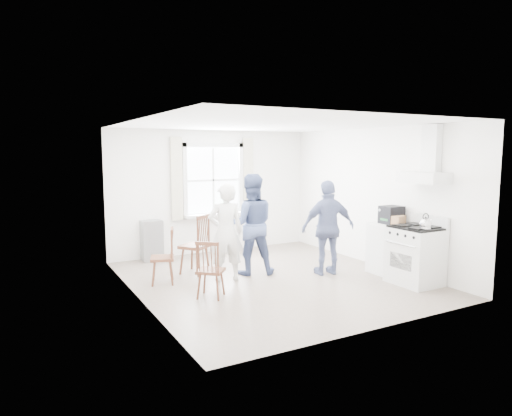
% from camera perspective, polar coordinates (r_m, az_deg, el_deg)
% --- Properties ---
extents(room_shell, '(4.62, 5.12, 2.64)m').
position_cam_1_polar(room_shell, '(7.60, 2.08, 0.59)').
color(room_shell, '#7C6C60').
rests_on(room_shell, ground).
extents(window_assembly, '(1.88, 0.24, 1.70)m').
position_cam_1_polar(window_assembly, '(9.75, -5.31, 2.96)').
color(window_assembly, white).
rests_on(window_assembly, room_shell).
extents(range_hood, '(0.45, 0.76, 0.94)m').
position_cam_1_polar(range_hood, '(7.85, 20.50, 4.76)').
color(range_hood, silver).
rests_on(range_hood, room_shell).
extents(shelf_unit, '(0.40, 0.30, 0.80)m').
position_cam_1_polar(shelf_unit, '(9.32, -12.88, -3.97)').
color(shelf_unit, gray).
rests_on(shelf_unit, ground).
extents(gas_stove, '(0.68, 0.76, 1.12)m').
position_cam_1_polar(gas_stove, '(7.91, 19.29, -5.54)').
color(gas_stove, silver).
rests_on(gas_stove, ground).
extents(kettle, '(0.18, 0.18, 0.26)m').
position_cam_1_polar(kettle, '(7.55, 20.42, -1.89)').
color(kettle, silver).
rests_on(kettle, gas_stove).
extents(low_cabinet, '(0.50, 0.55, 0.90)m').
position_cam_1_polar(low_cabinet, '(8.43, 16.06, -4.88)').
color(low_cabinet, silver).
rests_on(low_cabinet, ground).
extents(stereo_stack, '(0.35, 0.32, 0.31)m').
position_cam_1_polar(stereo_stack, '(8.33, 16.57, -0.82)').
color(stereo_stack, black).
rests_on(stereo_stack, low_cabinet).
extents(cardboard_box, '(0.29, 0.24, 0.16)m').
position_cam_1_polar(cardboard_box, '(8.20, 17.27, -1.48)').
color(cardboard_box, '#A0754D').
rests_on(cardboard_box, low_cabinet).
extents(windsor_chair_a, '(0.62, 0.62, 1.07)m').
position_cam_1_polar(windsor_chair_a, '(8.11, -7.01, -3.67)').
color(windsor_chair_a, '#4D2718').
rests_on(windsor_chair_a, ground).
extents(windsor_chair_b, '(0.51, 0.51, 0.88)m').
position_cam_1_polar(windsor_chair_b, '(6.73, -5.94, -6.91)').
color(windsor_chair_b, '#4D2718').
rests_on(windsor_chair_b, ground).
extents(windsor_chair_c, '(0.49, 0.49, 0.92)m').
position_cam_1_polar(windsor_chair_c, '(7.64, -10.92, -5.10)').
color(windsor_chair_c, '#4D2718').
rests_on(windsor_chair_c, ground).
extents(person_left, '(0.70, 0.70, 1.64)m').
position_cam_1_polar(person_left, '(7.61, -3.80, -3.07)').
color(person_left, white).
rests_on(person_left, ground).
extents(person_mid, '(1.11, 1.11, 1.77)m').
position_cam_1_polar(person_mid, '(8.01, -0.67, -2.05)').
color(person_mid, '#44527E').
rests_on(person_mid, ground).
extents(person_right, '(1.16, 1.16, 1.66)m').
position_cam_1_polar(person_right, '(8.08, 9.01, -2.45)').
color(person_right, navy).
rests_on(person_right, ground).
extents(potted_plant, '(0.22, 0.22, 0.33)m').
position_cam_1_polar(potted_plant, '(9.79, -4.06, 0.36)').
color(potted_plant, '#2E6935').
rests_on(potted_plant, window_assembly).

